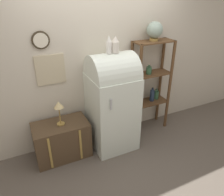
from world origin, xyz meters
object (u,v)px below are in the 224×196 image
(desk_lamp, at_px, (59,107))
(suitcase_trunk, at_px, (62,140))
(vase_left, at_px, (109,45))
(refrigerator, at_px, (112,100))
(vase_center, at_px, (115,45))
(globe, at_px, (155,30))

(desk_lamp, bearing_deg, suitcase_trunk, 149.10)
(vase_left, xyz_separation_m, desk_lamp, (-0.74, 0.06, -0.79))
(refrigerator, height_order, vase_center, vase_center)
(refrigerator, xyz_separation_m, vase_left, (-0.05, -0.01, 0.83))
(refrigerator, height_order, vase_left, vase_left)
(globe, bearing_deg, vase_center, -167.32)
(vase_center, bearing_deg, refrigerator, 174.67)
(globe, distance_m, vase_left, 0.86)
(suitcase_trunk, distance_m, vase_left, 1.54)
(vase_left, relative_size, vase_center, 1.05)
(globe, distance_m, desk_lamp, 1.81)
(refrigerator, bearing_deg, globe, 11.70)
(refrigerator, xyz_separation_m, suitcase_trunk, (-0.80, 0.06, -0.51))
(suitcase_trunk, height_order, globe, globe)
(refrigerator, bearing_deg, suitcase_trunk, 175.60)
(refrigerator, height_order, desk_lamp, refrigerator)
(refrigerator, distance_m, suitcase_trunk, 0.95)
(desk_lamp, bearing_deg, vase_left, -4.59)
(globe, relative_size, vase_left, 1.18)
(vase_left, height_order, desk_lamp, vase_left)
(vase_left, bearing_deg, refrigerator, 6.39)
(refrigerator, height_order, suitcase_trunk, refrigerator)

